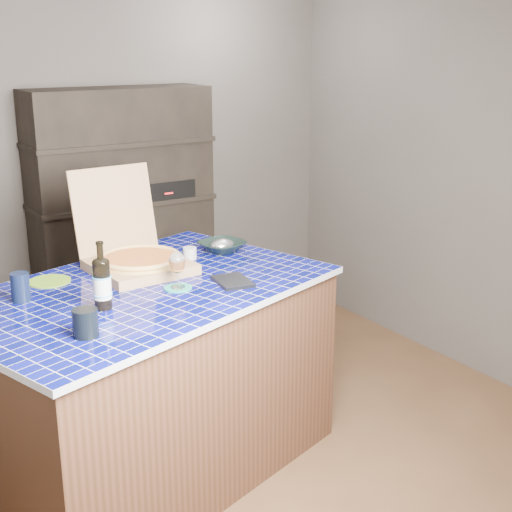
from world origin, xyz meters
TOP-DOWN VIEW (x-y plane):
  - room at (0.00, 0.00)m, footprint 3.50×3.50m
  - shelving_unit at (0.00, 1.53)m, footprint 1.20×0.41m
  - kitchen_island at (-0.54, 0.04)m, footprint 2.02×1.60m
  - pizza_box at (-0.44, 0.29)m, footprint 0.48×0.57m
  - mead_bottle at (-0.78, -0.13)m, footprint 0.08×0.08m
  - teal_trivet at (-0.39, -0.07)m, footprint 0.13×0.13m
  - wine_glass at (-0.39, -0.07)m, footprint 0.08×0.08m
  - tumbler at (-0.96, -0.38)m, footprint 0.10×0.10m
  - dvd_case at (-0.14, -0.14)m, footprint 0.18×0.23m
  - bowl at (0.09, 0.34)m, footprint 0.29×0.29m
  - foil_contents at (0.09, 0.34)m, footprint 0.14×0.11m
  - white_jar at (-0.12, 0.33)m, footprint 0.07×0.07m
  - navy_cup at (-1.06, 0.16)m, footprint 0.08×0.08m
  - green_trivet at (-0.87, 0.35)m, footprint 0.20×0.20m

SIDE VIEW (x-z plane):
  - kitchen_island at x=-0.54m, z-range 0.00..0.97m
  - shelving_unit at x=0.00m, z-range 0.00..1.80m
  - teal_trivet at x=-0.39m, z-range 0.97..0.98m
  - green_trivet at x=-0.87m, z-range 0.97..0.98m
  - dvd_case at x=-0.14m, z-range 0.97..0.99m
  - bowl at x=0.09m, z-range 0.97..1.03m
  - white_jar at x=-0.12m, z-range 0.97..1.03m
  - foil_contents at x=0.09m, z-range 0.98..1.04m
  - tumbler at x=-0.96m, z-range 0.97..1.08m
  - navy_cup at x=-1.06m, z-range 0.97..1.10m
  - pizza_box at x=-0.44m, z-range 0.79..1.29m
  - mead_bottle at x=-0.78m, z-range 0.94..1.24m
  - wine_glass at x=-0.39m, z-range 1.01..1.18m
  - room at x=0.00m, z-range -0.50..3.00m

